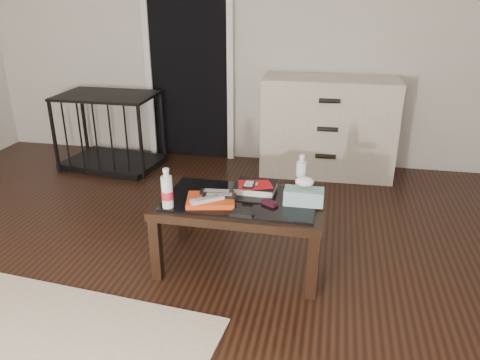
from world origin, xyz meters
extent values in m
plane|color=black|center=(0.00, 0.00, 0.00)|extent=(5.00, 5.00, 0.00)
plane|color=beige|center=(0.00, 2.50, 1.35)|extent=(5.00, 0.00, 5.00)
cube|color=black|center=(-0.40, 2.47, 1.00)|extent=(0.80, 0.05, 2.00)
cube|color=silver|center=(-0.82, 2.44, 1.00)|extent=(0.06, 0.04, 2.04)
cube|color=silver|center=(0.02, 2.44, 1.00)|extent=(0.06, 0.04, 2.04)
cube|color=black|center=(0.06, 0.23, 0.20)|extent=(0.06, 0.06, 0.40)
cube|color=black|center=(0.98, 0.23, 0.20)|extent=(0.06, 0.06, 0.40)
cube|color=black|center=(0.06, 0.75, 0.20)|extent=(0.06, 0.06, 0.40)
cube|color=black|center=(0.98, 0.75, 0.20)|extent=(0.06, 0.06, 0.40)
cube|color=black|center=(0.52, 0.49, 0.43)|extent=(1.00, 0.60, 0.05)
cube|color=black|center=(0.52, 0.49, 0.46)|extent=(0.90, 0.50, 0.01)
cube|color=beige|center=(0.99, 2.23, 0.45)|extent=(1.21, 0.53, 0.90)
cylinder|color=black|center=(0.99, 1.97, 0.25)|extent=(0.18, 0.04, 0.04)
cylinder|color=black|center=(0.99, 1.97, 0.50)|extent=(0.18, 0.04, 0.04)
cylinder|color=black|center=(0.99, 1.97, 0.75)|extent=(0.18, 0.04, 0.04)
cube|color=black|center=(-1.08, 2.00, 0.03)|extent=(0.98, 0.72, 0.06)
cube|color=black|center=(-1.08, 2.00, 0.70)|extent=(0.98, 0.72, 0.02)
cube|color=black|center=(-1.51, 1.72, 0.35)|extent=(0.03, 0.03, 0.70)
cube|color=black|center=(-0.65, 1.72, 0.35)|extent=(0.03, 0.03, 0.70)
cube|color=black|center=(-1.51, 2.28, 0.35)|extent=(0.03, 0.03, 0.70)
cube|color=black|center=(-0.65, 2.28, 0.35)|extent=(0.03, 0.03, 0.70)
cube|color=#C13A12|center=(0.36, 0.40, 0.48)|extent=(0.32, 0.26, 0.03)
cube|color=#B7B8BD|center=(0.35, 0.35, 0.50)|extent=(0.19, 0.16, 0.02)
cube|color=black|center=(0.40, 0.42, 0.50)|extent=(0.21, 0.08, 0.02)
cube|color=black|center=(0.37, 0.46, 0.50)|extent=(0.20, 0.07, 0.02)
cube|color=black|center=(0.59, 0.62, 0.48)|extent=(0.26, 0.21, 0.05)
cube|color=#B00B11|center=(0.57, 0.61, 0.51)|extent=(0.22, 0.17, 0.01)
cube|color=black|center=(0.55, 0.57, 0.52)|extent=(0.06, 0.10, 0.02)
cube|color=black|center=(0.70, 0.43, 0.47)|extent=(0.10, 0.09, 0.02)
cube|color=black|center=(0.57, 0.27, 0.47)|extent=(0.12, 0.07, 0.02)
cylinder|color=silver|center=(0.13, 0.29, 0.58)|extent=(0.08, 0.08, 0.24)
cylinder|color=white|center=(0.86, 0.68, 0.58)|extent=(0.08, 0.08, 0.24)
cube|color=#22707F|center=(0.89, 0.49, 0.51)|extent=(0.23, 0.12, 0.09)
camera|label=1|loc=(1.03, -2.03, 1.64)|focal=35.00mm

